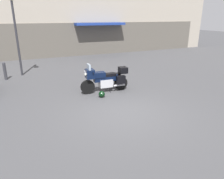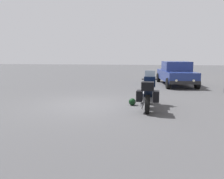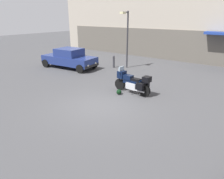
# 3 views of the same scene
# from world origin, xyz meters

# --- Properties ---
(ground_plane) EXTENTS (80.00, 80.00, 0.00)m
(ground_plane) POSITION_xyz_m (0.00, 0.00, 0.00)
(ground_plane) COLOR #424244
(motorcycle) EXTENTS (2.26, 0.78, 1.36)m
(motorcycle) POSITION_xyz_m (0.25, 2.36, 0.62)
(motorcycle) COLOR black
(motorcycle) RESTS_ON ground
(helmet) EXTENTS (0.28, 0.28, 0.28)m
(helmet) POSITION_xyz_m (-0.19, 1.73, 0.14)
(helmet) COLOR black
(helmet) RESTS_ON ground
(car_sedan_far) EXTENTS (4.70, 2.36, 1.56)m
(car_sedan_far) POSITION_xyz_m (-6.84, 4.15, 0.78)
(car_sedan_far) COLOR navy
(car_sedan_far) RESTS_ON ground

